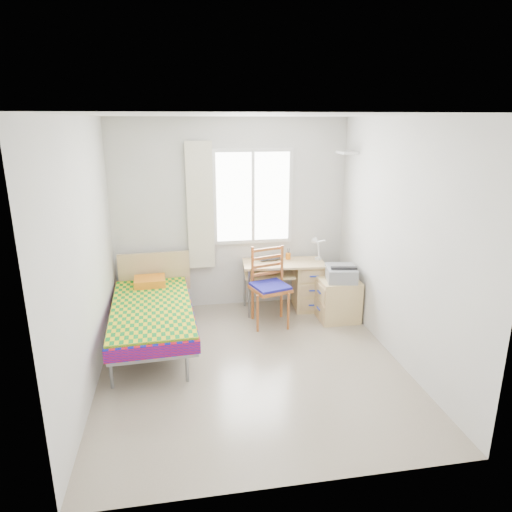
{
  "coord_description": "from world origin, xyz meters",
  "views": [
    {
      "loc": [
        -0.7,
        -4.37,
        2.56
      ],
      "look_at": [
        0.14,
        0.55,
        1.06
      ],
      "focal_mm": 32.0,
      "sensor_mm": 36.0,
      "label": 1
    }
  ],
  "objects_px": {
    "chair": "(270,282)",
    "cabinet": "(338,300)",
    "bed": "(152,309)",
    "printer": "(341,273)",
    "desk": "(303,283)"
  },
  "relations": [
    {
      "from": "chair",
      "to": "cabinet",
      "type": "height_order",
      "value": "chair"
    },
    {
      "from": "bed",
      "to": "cabinet",
      "type": "bearing_deg",
      "value": 2.65
    },
    {
      "from": "cabinet",
      "to": "printer",
      "type": "distance_m",
      "value": 0.37
    },
    {
      "from": "desk",
      "to": "cabinet",
      "type": "distance_m",
      "value": 0.58
    },
    {
      "from": "desk",
      "to": "cabinet",
      "type": "relative_size",
      "value": 2.06
    },
    {
      "from": "bed",
      "to": "printer",
      "type": "distance_m",
      "value": 2.43
    },
    {
      "from": "bed",
      "to": "printer",
      "type": "relative_size",
      "value": 4.14
    },
    {
      "from": "bed",
      "to": "cabinet",
      "type": "distance_m",
      "value": 2.4
    },
    {
      "from": "cabinet",
      "to": "printer",
      "type": "bearing_deg",
      "value": -2.85
    },
    {
      "from": "desk",
      "to": "printer",
      "type": "height_order",
      "value": "printer"
    },
    {
      "from": "bed",
      "to": "desk",
      "type": "bearing_deg",
      "value": 15.76
    },
    {
      "from": "bed",
      "to": "desk",
      "type": "height_order",
      "value": "bed"
    },
    {
      "from": "bed",
      "to": "chair",
      "type": "height_order",
      "value": "chair"
    },
    {
      "from": "desk",
      "to": "cabinet",
      "type": "bearing_deg",
      "value": -47.69
    },
    {
      "from": "desk",
      "to": "chair",
      "type": "xyz_separation_m",
      "value": [
        -0.56,
        -0.4,
        0.19
      ]
    }
  ]
}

